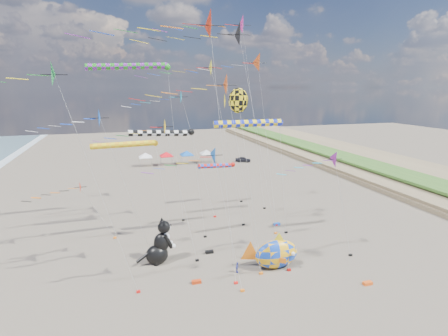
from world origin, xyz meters
TOP-DOWN VIEW (x-y plane):
  - ground at (0.00, 0.00)m, footprint 260.00×260.00m
  - delta_kite_0 at (-6.14, 5.05)m, footprint 13.20×2.56m
  - delta_kite_1 at (-16.79, 6.27)m, footprint 12.98×2.10m
  - delta_kite_2 at (-4.01, 5.98)m, footprint 11.72×2.06m
  - delta_kite_3 at (4.89, 17.23)m, footprint 10.91×2.54m
  - delta_kite_4 at (-1.45, 18.64)m, footprint 12.71×2.16m
  - delta_kite_5 at (1.82, 14.73)m, footprint 15.63×3.05m
  - delta_kite_6 at (-3.26, 22.77)m, footprint 10.41×2.06m
  - delta_kite_7 at (-17.92, 19.32)m, footprint 9.45×1.54m
  - delta_kite_8 at (4.89, 23.99)m, footprint 15.12×2.88m
  - delta_kite_9 at (9.31, 6.69)m, footprint 8.57×2.00m
  - delta_kite_10 at (-14.49, 14.36)m, footprint 11.03×2.09m
  - delta_kite_11 at (-5.40, 3.63)m, footprint 8.28×1.64m
  - delta_kite_12 at (-8.80, 10.55)m, footprint 9.26×1.65m
  - windsock_0 at (-6.90, 16.35)m, footprint 8.83×0.74m
  - windsock_1 at (2.89, 28.19)m, footprint 7.46×0.74m
  - windsock_2 at (-10.95, 21.35)m, footprint 9.54×0.77m
  - windsock_3 at (3.08, 14.56)m, footprint 9.78×0.88m
  - windsock_4 at (-9.81, 22.69)m, footprint 11.49×0.82m
  - angelfish_kite at (0.36, 12.00)m, footprint 3.74×3.02m
  - cat_inflatable at (-8.48, 11.54)m, footprint 3.91×2.46m
  - fish_inflatable at (3.01, 6.76)m, footprint 6.37×3.36m
  - person_adult at (2.79, 6.81)m, footprint 0.62×0.48m
  - child_green at (0.91, 9.40)m, footprint 0.73×0.66m
  - child_blue at (-1.17, 7.03)m, footprint 0.61×0.69m
  - kite_bag_0 at (10.08, 1.20)m, footprint 0.90×0.44m
  - kite_bag_1 at (8.18, 17.34)m, footprint 0.90×0.44m
  - kite_bag_2 at (-2.80, 11.97)m, footprint 0.90×0.44m
  - kite_bag_3 at (-5.60, 6.24)m, footprint 0.90×0.44m
  - tent_row at (1.50, 60.00)m, footprint 19.20×4.20m
  - parked_car at (18.04, 58.00)m, footprint 4.16×2.91m

SIDE VIEW (x-z plane):
  - ground at x=0.00m, z-range 0.00..0.00m
  - kite_bag_0 at x=10.08m, z-range 0.00..0.30m
  - kite_bag_1 at x=8.18m, z-range 0.00..0.30m
  - kite_bag_2 at x=-2.80m, z-range 0.00..0.30m
  - kite_bag_3 at x=-5.60m, z-range 0.00..0.30m
  - child_blue at x=-1.17m, z-range 0.00..1.11m
  - child_green at x=0.91m, z-range 0.00..1.22m
  - parked_car at x=18.04m, z-range 0.00..1.32m
  - person_adult at x=2.79m, z-range 0.00..1.52m
  - fish_inflatable at x=3.01m, z-range -0.44..3.54m
  - cat_inflatable at x=-8.48m, z-range 0.00..4.91m
  - tent_row at x=1.50m, z-range 1.25..5.05m
  - windsock_1 at x=2.89m, z-range 2.99..9.79m
  - delta_kite_7 at x=-17.92m, z-range 2.69..10.49m
  - delta_kite_9 at x=9.31m, z-range 4.71..16.77m
  - windsock_2 at x=-10.95m, z-range 5.51..17.41m
  - delta_kite_11 at x=-5.40m, z-range 5.64..19.39m
  - windsock_0 at x=-6.90m, z-range 6.45..20.23m
  - windsock_3 at x=3.08m, z-range 6.93..21.78m
  - delta_kite_12 at x=-8.80m, z-range 6.60..22.31m
  - delta_kite_10 at x=-14.49m, z-range 6.94..23.53m
  - angelfish_kite at x=0.36m, z-range 7.76..26.21m
  - delta_kite_6 at x=-3.26m, z-range 7.82..26.19m
  - delta_kite_2 at x=-4.01m, z-range 8.52..28.32m
  - delta_kite_1 at x=-16.79m, z-range 8.87..29.45m
  - delta_kite_4 at x=-1.45m, z-range 9.59..31.62m
  - windsock_4 at x=-9.81m, z-range 10.23..31.67m
  - delta_kite_3 at x=4.89m, z-range 9.85..32.62m
  - delta_kite_0 at x=-6.14m, z-range 10.74..35.35m
  - delta_kite_5 at x=1.82m, z-range 11.19..37.08m
  - delta_kite_8 at x=4.89m, z-range 12.54..41.03m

